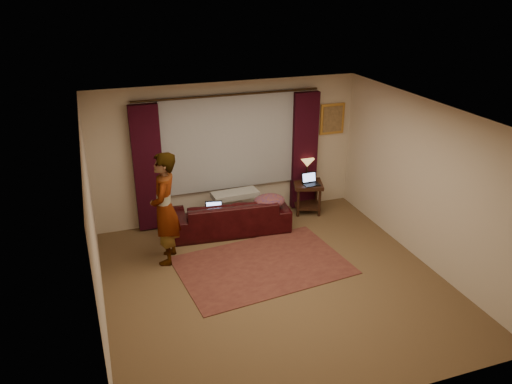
{
  "coord_description": "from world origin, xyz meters",
  "views": [
    {
      "loc": [
        -2.36,
        -5.99,
        4.28
      ],
      "look_at": [
        0.1,
        1.2,
        1.0
      ],
      "focal_mm": 35.0,
      "sensor_mm": 36.0,
      "label": 1
    }
  ],
  "objects_px": {
    "person": "(165,209)",
    "laptop_sofa": "(214,210)",
    "end_table": "(307,197)",
    "tiffany_lamp": "(307,169)",
    "laptop_table": "(311,180)",
    "sofa": "(230,209)"
  },
  "relations": [
    {
      "from": "end_table",
      "to": "person",
      "type": "xyz_separation_m",
      "value": [
        -2.91,
        -0.94,
        0.62
      ]
    },
    {
      "from": "tiffany_lamp",
      "to": "sofa",
      "type": "bearing_deg",
      "value": -165.92
    },
    {
      "from": "laptop_sofa",
      "to": "laptop_table",
      "type": "xyz_separation_m",
      "value": [
        2.0,
        0.3,
        0.2
      ]
    },
    {
      "from": "tiffany_lamp",
      "to": "laptop_table",
      "type": "distance_m",
      "value": 0.3
    },
    {
      "from": "end_table",
      "to": "person",
      "type": "distance_m",
      "value": 3.12
    },
    {
      "from": "end_table",
      "to": "laptop_table",
      "type": "height_order",
      "value": "laptop_table"
    },
    {
      "from": "tiffany_lamp",
      "to": "laptop_table",
      "type": "relative_size",
      "value": 1.31
    },
    {
      "from": "sofa",
      "to": "laptop_table",
      "type": "bearing_deg",
      "value": -169.98
    },
    {
      "from": "sofa",
      "to": "end_table",
      "type": "height_order",
      "value": "sofa"
    },
    {
      "from": "laptop_sofa",
      "to": "laptop_table",
      "type": "relative_size",
      "value": 1.0
    },
    {
      "from": "person",
      "to": "sofa",
      "type": "bearing_deg",
      "value": 136.28
    },
    {
      "from": "tiffany_lamp",
      "to": "end_table",
      "type": "bearing_deg",
      "value": -104.6
    },
    {
      "from": "sofa",
      "to": "person",
      "type": "xyz_separation_m",
      "value": [
        -1.26,
        -0.68,
        0.5
      ]
    },
    {
      "from": "person",
      "to": "laptop_sofa",
      "type": "bearing_deg",
      "value": 137.42
    },
    {
      "from": "laptop_sofa",
      "to": "person",
      "type": "height_order",
      "value": "person"
    },
    {
      "from": "laptop_sofa",
      "to": "end_table",
      "type": "xyz_separation_m",
      "value": [
        1.99,
        0.42,
        -0.22
      ]
    },
    {
      "from": "sofa",
      "to": "tiffany_lamp",
      "type": "xyz_separation_m",
      "value": [
        1.69,
        0.42,
        0.41
      ]
    },
    {
      "from": "end_table",
      "to": "tiffany_lamp",
      "type": "bearing_deg",
      "value": 75.4
    },
    {
      "from": "end_table",
      "to": "tiffany_lamp",
      "type": "xyz_separation_m",
      "value": [
        0.04,
        0.16,
        0.53
      ]
    },
    {
      "from": "sofa",
      "to": "tiffany_lamp",
      "type": "height_order",
      "value": "tiffany_lamp"
    },
    {
      "from": "laptop_sofa",
      "to": "sofa",
      "type": "bearing_deg",
      "value": 37.36
    },
    {
      "from": "sofa",
      "to": "person",
      "type": "distance_m",
      "value": 1.52
    }
  ]
}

